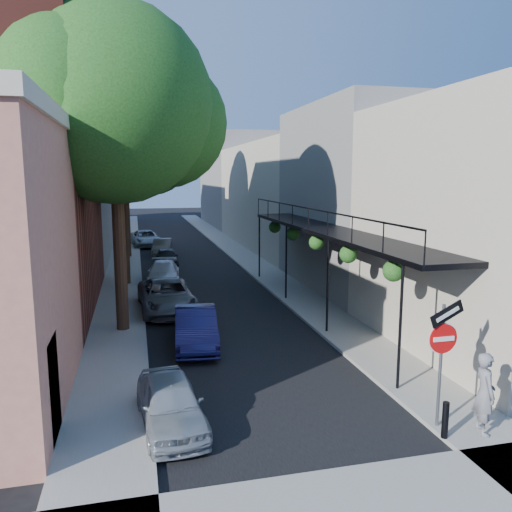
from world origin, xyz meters
TOP-DOWN VIEW (x-y plane):
  - ground at (0.00, 0.00)m, footprint 160.00×160.00m
  - road_surface at (0.00, 30.00)m, footprint 6.00×64.00m
  - sidewalk_left at (-4.00, 30.00)m, footprint 2.00×64.00m
  - sidewalk_right at (4.00, 30.00)m, footprint 2.00×64.00m
  - sidewalk_cross at (0.00, -1.00)m, footprint 12.00×2.00m
  - buildings_left at (-9.30, 28.76)m, footprint 10.10×59.10m
  - buildings_right at (8.99, 29.49)m, footprint 9.80×55.00m
  - sign_post at (3.16, 0.97)m, footprint 0.89×0.17m
  - bollard at (3.00, 0.50)m, footprint 0.14×0.14m
  - oak_near at (-3.37, 10.26)m, footprint 7.48×6.80m
  - oak_mid at (-3.42, 18.23)m, footprint 6.60×6.00m
  - oak_far at (-3.35, 27.27)m, footprint 7.70×7.00m
  - parked_car_a at (-2.60, 2.57)m, footprint 1.62×3.44m
  - parked_car_b at (-1.40, 7.85)m, footprint 1.66×3.95m
  - parked_car_c at (-2.07, 12.42)m, footprint 2.41×4.81m
  - parked_car_d at (-1.89, 17.97)m, footprint 1.93×4.07m
  - parked_car_e at (-1.40, 23.09)m, footprint 1.38×3.32m
  - parked_car_f at (-1.44, 27.64)m, footprint 1.66×3.63m
  - parked_car_g at (-2.52, 32.48)m, footprint 2.56×4.77m
  - pedestrian at (3.92, 0.50)m, footprint 0.57×0.74m

SIDE VIEW (x-z plane):
  - ground at x=0.00m, z-range 0.00..0.00m
  - road_surface at x=0.00m, z-range 0.00..0.01m
  - sidewalk_left at x=-4.00m, z-range 0.00..0.12m
  - sidewalk_right at x=4.00m, z-range 0.00..0.12m
  - sidewalk_cross at x=0.00m, z-range 0.00..0.12m
  - bollard at x=3.00m, z-range 0.12..0.92m
  - parked_car_e at x=-1.40m, z-range 0.00..1.12m
  - parked_car_a at x=-2.60m, z-range 0.00..1.14m
  - parked_car_d at x=-1.89m, z-range 0.00..1.15m
  - parked_car_f at x=-1.44m, z-range 0.00..1.16m
  - parked_car_b at x=-1.40m, z-range 0.00..1.27m
  - parked_car_g at x=-2.52m, z-range 0.00..1.27m
  - parked_car_c at x=-2.07m, z-range 0.00..1.31m
  - pedestrian at x=3.92m, z-range 0.12..1.92m
  - sign_post at x=3.16m, z-range 0.54..3.53m
  - buildings_right at x=8.99m, z-range -0.58..9.42m
  - buildings_left at x=-9.30m, z-range -1.06..10.94m
  - oak_mid at x=-3.42m, z-range 1.96..12.16m
  - oak_near at x=-3.37m, z-range 2.17..13.59m
  - oak_far at x=-3.35m, z-range 2.31..14.21m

